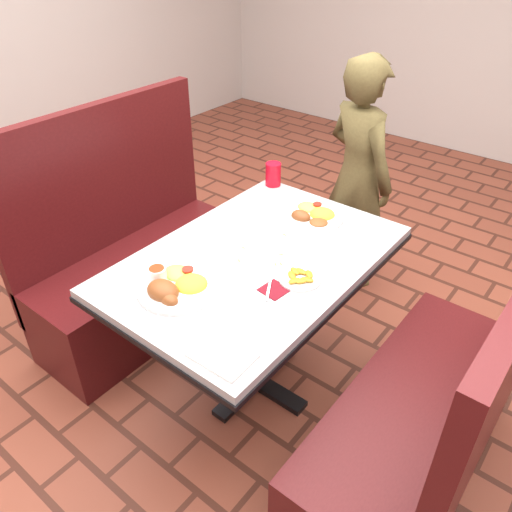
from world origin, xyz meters
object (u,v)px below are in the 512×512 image
(diner_person, at_px, (358,177))
(red_tumbler, at_px, (273,174))
(dining_table, at_px, (256,275))
(far_dinner_plate, at_px, (313,213))
(booth_bench_left, at_px, (139,269))
(near_dinner_plate, at_px, (175,283))
(plantain_plate, at_px, (300,278))
(booth_bench_right, at_px, (425,426))

(diner_person, bearing_deg, red_tumbler, 88.01)
(dining_table, distance_m, far_dinner_plate, 0.42)
(booth_bench_left, relative_size, far_dinner_plate, 4.31)
(dining_table, xyz_separation_m, near_dinner_plate, (-0.09, -0.36, 0.13))
(booth_bench_left, xyz_separation_m, diner_person, (0.69, 1.06, 0.34))
(dining_table, bearing_deg, plantain_plate, -5.58)
(booth_bench_right, xyz_separation_m, near_dinner_plate, (-0.89, -0.36, 0.45))
(dining_table, bearing_deg, booth_bench_right, 0.00)
(far_dinner_plate, bearing_deg, near_dinner_plate, -98.04)
(diner_person, bearing_deg, far_dinner_plate, 122.40)
(booth_bench_left, bearing_deg, diner_person, 57.18)
(dining_table, height_order, booth_bench_left, booth_bench_left)
(far_dinner_plate, height_order, red_tumbler, red_tumbler)
(dining_table, distance_m, plantain_plate, 0.25)
(booth_bench_right, distance_m, plantain_plate, 0.72)
(booth_bench_left, distance_m, far_dinner_plate, 1.01)
(booth_bench_left, relative_size, near_dinner_plate, 4.04)
(booth_bench_right, bearing_deg, red_tumbler, 153.71)
(booth_bench_left, distance_m, diner_person, 1.31)
(booth_bench_right, relative_size, far_dinner_plate, 4.31)
(plantain_plate, bearing_deg, far_dinner_plate, 116.96)
(booth_bench_left, height_order, near_dinner_plate, booth_bench_left)
(plantain_plate, bearing_deg, booth_bench_right, 2.23)
(dining_table, relative_size, near_dinner_plate, 4.08)
(near_dinner_plate, xyz_separation_m, plantain_plate, (0.32, 0.33, -0.02))
(diner_person, distance_m, far_dinner_plate, 0.68)
(dining_table, relative_size, booth_bench_right, 1.01)
(booth_bench_right, height_order, diner_person, diner_person)
(far_dinner_plate, bearing_deg, booth_bench_left, -153.73)
(dining_table, xyz_separation_m, booth_bench_right, (0.80, 0.00, -0.32))
(booth_bench_right, height_order, red_tumbler, booth_bench_right)
(diner_person, relative_size, far_dinner_plate, 4.82)
(diner_person, height_order, plantain_plate, diner_person)
(near_dinner_plate, relative_size, far_dinner_plate, 1.07)
(near_dinner_plate, height_order, red_tumbler, red_tumbler)
(booth_bench_right, xyz_separation_m, plantain_plate, (-0.57, -0.02, 0.43))
(dining_table, height_order, far_dinner_plate, far_dinner_plate)
(diner_person, xyz_separation_m, plantain_plate, (0.34, -1.08, 0.09))
(dining_table, height_order, diner_person, diner_person)
(diner_person, height_order, far_dinner_plate, diner_person)
(dining_table, relative_size, booth_bench_left, 1.01)
(dining_table, distance_m, booth_bench_right, 0.86)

